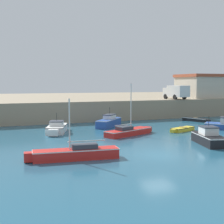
% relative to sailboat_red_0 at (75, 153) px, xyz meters
% --- Properties ---
extents(ground_plane, '(200.00, 200.00, 0.00)m').
position_rel_sailboat_red_0_xyz_m(ground_plane, '(6.28, -0.86, -0.46)').
color(ground_plane, '#235670').
extents(quay_seawall, '(120.00, 40.00, 2.91)m').
position_rel_sailboat_red_0_xyz_m(quay_seawall, '(6.28, 39.95, 1.00)').
color(quay_seawall, gray).
rests_on(quay_seawall, ground).
extents(sailboat_red_0, '(6.76, 1.96, 4.38)m').
position_rel_sailboat_red_0_xyz_m(sailboat_red_0, '(0.00, 0.00, 0.00)').
color(sailboat_red_0, red).
rests_on(sailboat_red_0, ground).
extents(motorboat_blue_1, '(4.79, 5.14, 2.45)m').
position_rel_sailboat_red_0_xyz_m(motorboat_blue_1, '(8.37, 15.19, 0.15)').
color(motorboat_blue_1, '#284C9E').
rests_on(motorboat_blue_1, ground).
extents(motorboat_white_2, '(3.26, 5.55, 2.22)m').
position_rel_sailboat_red_0_xyz_m(motorboat_white_2, '(1.17, 12.65, 0.05)').
color(motorboat_white_2, white).
rests_on(motorboat_white_2, ground).
extents(motorboat_black_3, '(2.81, 5.32, 2.50)m').
position_rel_sailboat_red_0_xyz_m(motorboat_black_3, '(12.61, 1.21, 0.13)').
color(motorboat_black_3, black).
rests_on(motorboat_black_3, ground).
extents(dinghy_yellow_4, '(3.80, 2.24, 0.50)m').
position_rel_sailboat_red_0_xyz_m(dinghy_yellow_4, '(14.78, 8.53, -0.22)').
color(dinghy_yellow_4, yellow).
rests_on(dinghy_yellow_4, ground).
extents(dinghy_black_7, '(2.33, 4.20, 0.57)m').
position_rel_sailboat_red_0_xyz_m(dinghy_black_7, '(21.84, 15.62, -0.18)').
color(dinghy_black_7, black).
rests_on(dinghy_black_7, ground).
extents(sailboat_red_8, '(6.32, 3.67, 5.45)m').
position_rel_sailboat_red_0_xyz_m(sailboat_red_8, '(7.92, 8.23, -0.05)').
color(sailboat_red_8, red).
rests_on(sailboat_red_8, ground).
extents(harbor_shed_near_wharf, '(8.91, 7.09, 4.15)m').
position_rel_sailboat_red_0_xyz_m(harbor_shed_near_wharf, '(30.28, 24.71, 4.55)').
color(harbor_shed_near_wharf, '#BCB29E').
rests_on(harbor_shed_near_wharf, quay_seawall).
extents(truck_on_quay, '(2.64, 4.53, 2.20)m').
position_rel_sailboat_red_0_xyz_m(truck_on_quay, '(22.33, 21.64, 3.67)').
color(truck_on_quay, silver).
rests_on(truck_on_quay, quay_seawall).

